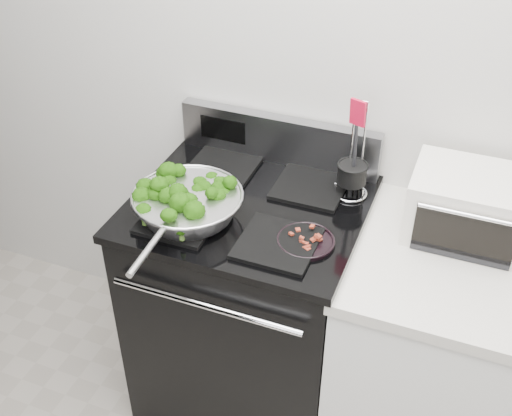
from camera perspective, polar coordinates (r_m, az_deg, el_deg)
The scene contains 8 objects.
back_wall at distance 2.20m, azimuth 10.06°, elevation 12.06°, with size 4.00×0.02×2.70m, color silver.
gas_range at distance 2.49m, azimuth -0.62°, elevation -8.24°, with size 0.79×0.69×1.13m.
counter at distance 2.41m, azimuth 15.01°, elevation -12.66°, with size 0.62×0.68×0.92m.
skillet at distance 2.10m, azimuth -6.10°, elevation 0.41°, with size 0.37×0.59×0.08m.
broccoli_pile at distance 2.09m, azimuth -6.10°, elevation 0.90°, with size 0.29×0.29×0.10m, color black, non-canonical shape.
bacon_plate at distance 2.02m, azimuth 4.45°, elevation -2.71°, with size 0.19×0.19×0.04m.
utensil_holder at distance 2.22m, azimuth 8.50°, elevation 2.63°, with size 0.12×0.12×0.37m.
toaster_oven at distance 2.15m, azimuth 18.48°, elevation 0.16°, with size 0.38×0.29×0.22m.
Camera 1 is at (0.37, -0.23, 2.23)m, focal length 45.00 mm.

